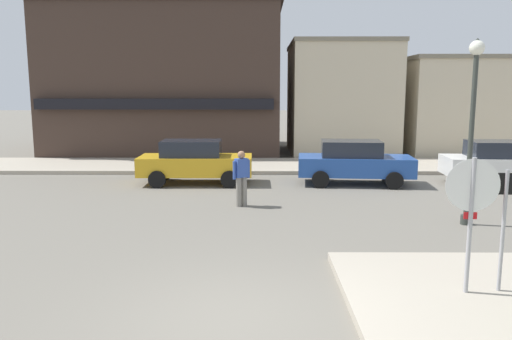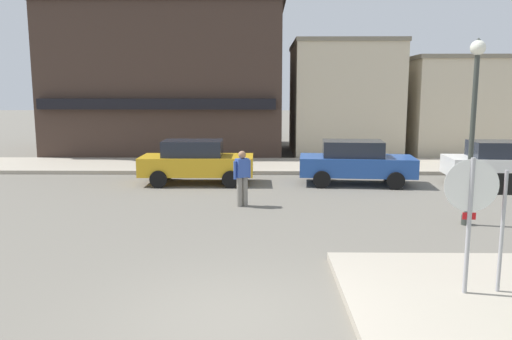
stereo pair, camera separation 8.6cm
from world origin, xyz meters
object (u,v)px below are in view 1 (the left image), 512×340
object	(u,v)px
parked_car_nearest	(195,161)
parked_car_third	(502,162)
one_way_sign	(504,218)
stop_sign	(471,208)
lamp_post	(473,105)
pedestrian_crossing_near	(241,177)
parked_car_second	(354,162)

from	to	relation	value
parked_car_nearest	parked_car_third	bearing A→B (deg)	-0.97
one_way_sign	stop_sign	bearing A→B (deg)	-173.14
lamp_post	pedestrian_crossing_near	size ratio (longest dim) A/B	2.82
lamp_post	pedestrian_crossing_near	xyz separation A→B (m)	(-5.67, 1.96, -2.09)
lamp_post	parked_car_third	distance (m)	6.70
parked_car_third	pedestrian_crossing_near	size ratio (longest dim) A/B	2.54
parked_car_nearest	lamp_post	bearing A→B (deg)	-36.49
parked_car_second	pedestrian_crossing_near	xyz separation A→B (m)	(-3.89, -3.49, 0.06)
stop_sign	lamp_post	distance (m)	5.20
one_way_sign	parked_car_third	size ratio (longest dim) A/B	0.51
one_way_sign	pedestrian_crossing_near	xyz separation A→B (m)	(-4.34, 6.52, -0.46)
parked_car_nearest	parked_car_second	size ratio (longest dim) A/B	0.97
parked_car_nearest	pedestrian_crossing_near	bearing A→B (deg)	-63.18
one_way_sign	parked_car_second	size ratio (longest dim) A/B	0.51
one_way_sign	parked_car_second	world-z (taller)	one_way_sign
parked_car_nearest	parked_car_third	distance (m)	10.89
one_way_sign	lamp_post	world-z (taller)	lamp_post
stop_sign	parked_car_nearest	bearing A→B (deg)	118.84
parked_car_second	stop_sign	bearing A→B (deg)	-90.58
one_way_sign	parked_car_third	xyz separation A→B (m)	(4.75, 9.90, -0.52)
one_way_sign	lamp_post	size ratio (longest dim) A/B	0.46
stop_sign	one_way_sign	distance (m)	0.58
lamp_post	parked_car_third	bearing A→B (deg)	57.41
stop_sign	pedestrian_crossing_near	distance (m)	7.62
stop_sign	parked_car_nearest	world-z (taller)	stop_sign
parked_car_nearest	pedestrian_crossing_near	xyz separation A→B (m)	(1.80, -3.57, 0.06)
stop_sign	parked_car_third	xyz separation A→B (m)	(5.30, 9.97, -0.71)
parked_car_second	parked_car_nearest	bearing A→B (deg)	179.18
pedestrian_crossing_near	one_way_sign	bearing A→B (deg)	-56.37
stop_sign	lamp_post	world-z (taller)	lamp_post
one_way_sign	parked_car_second	distance (m)	10.03
one_way_sign	parked_car_nearest	world-z (taller)	one_way_sign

